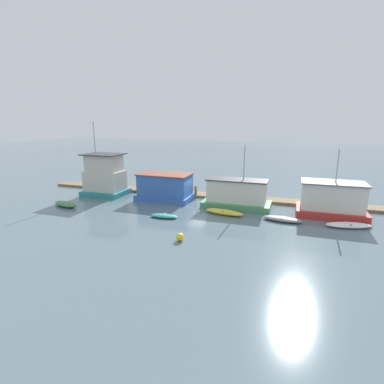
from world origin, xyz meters
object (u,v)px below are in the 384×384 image
houseboat_green (237,194)px  dinghy_teal (164,216)px  houseboat_red (332,200)px  buoy_yellow (180,237)px  dinghy_white (348,225)px  dinghy_grey (282,219)px  dinghy_yellow (224,212)px  mooring_post_far_right (196,192)px  houseboat_blue (165,187)px  houseboat_teal (105,176)px  dinghy_green (65,204)px

houseboat_green → dinghy_teal: size_ratio=2.62×
houseboat_red → buoy_yellow: 15.88m
dinghy_teal → dinghy_white: 16.64m
dinghy_grey → dinghy_white: bearing=1.6°
houseboat_green → houseboat_red: size_ratio=1.10×
houseboat_green → dinghy_white: 11.04m
dinghy_yellow → dinghy_grey: dinghy_yellow is taller
mooring_post_far_right → houseboat_green: bearing=-20.9°
houseboat_green → dinghy_grey: (4.95, -3.33, -1.16)m
dinghy_yellow → houseboat_red: bearing=16.9°
houseboat_blue → dinghy_teal: (2.64, -6.33, -1.31)m
houseboat_blue → houseboat_green: houseboat_green is taller
houseboat_teal → houseboat_blue: (8.06, 0.26, -0.82)m
dinghy_green → dinghy_grey: 22.76m
houseboat_teal → houseboat_green: size_ratio=1.24×
dinghy_white → buoy_yellow: (-12.92, -7.54, 0.10)m
mooring_post_far_right → houseboat_red: bearing=-8.3°
buoy_yellow → mooring_post_far_right: bearing=102.7°
dinghy_white → houseboat_teal: bearing=173.0°
houseboat_teal → dinghy_yellow: 16.47m
dinghy_teal → dinghy_grey: dinghy_grey is taller
houseboat_green → buoy_yellow: 11.03m
dinghy_teal → dinghy_yellow: dinghy_yellow is taller
houseboat_green → dinghy_teal: 8.44m
houseboat_blue → buoy_yellow: houseboat_blue is taller
dinghy_teal → buoy_yellow: bearing=-54.0°
houseboat_blue → houseboat_red: (17.88, -0.53, 0.10)m
houseboat_blue → dinghy_grey: (13.50, -3.76, -1.27)m
dinghy_yellow → dinghy_white: (11.10, -0.05, -0.05)m
houseboat_blue → dinghy_green: bearing=-145.6°
dinghy_teal → mooring_post_far_right: mooring_post_far_right is taller
houseboat_teal → buoy_yellow: size_ratio=14.20×
houseboat_teal → dinghy_white: size_ratio=2.22×
houseboat_teal → houseboat_green: 16.63m
houseboat_teal → buoy_yellow: 17.99m
houseboat_red → buoy_yellow: bearing=-137.9°
houseboat_red → dinghy_grey: houseboat_red is taller
dinghy_teal → dinghy_white: size_ratio=0.68×
dinghy_white → buoy_yellow: buoy_yellow is taller
houseboat_green → mooring_post_far_right: 5.69m
dinghy_yellow → dinghy_grey: (5.55, -0.21, -0.04)m
houseboat_teal → dinghy_grey: bearing=-9.2°
dinghy_yellow → dinghy_white: dinghy_yellow is taller
dinghy_grey → dinghy_yellow: bearing=177.8°
houseboat_green → buoy_yellow: bearing=-102.7°
houseboat_green → houseboat_blue: bearing=177.1°
houseboat_blue → mooring_post_far_right: bearing=26.1°
dinghy_teal → dinghy_yellow: 6.00m
dinghy_teal → dinghy_yellow: (5.31, 2.79, 0.08)m
dinghy_white → mooring_post_far_right: mooring_post_far_right is taller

